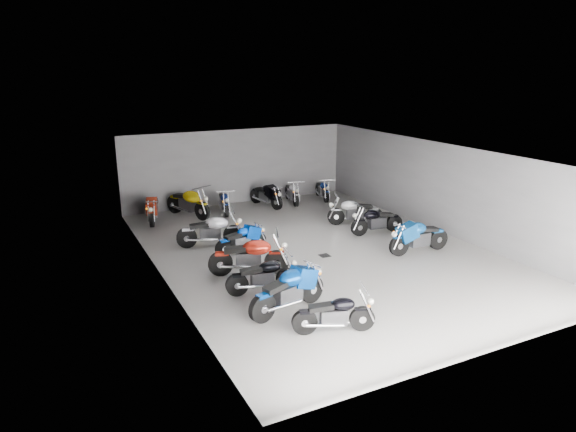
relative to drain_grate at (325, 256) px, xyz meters
name	(u,v)px	position (x,y,z in m)	size (l,w,h in m)	color
ground	(317,251)	(0.00, 0.50, -0.01)	(14.00, 14.00, 0.00)	gray
wall_back	(238,167)	(0.00, 7.50, 1.59)	(10.00, 0.10, 3.20)	slate
wall_left	(159,224)	(-5.00, 0.50, 1.59)	(0.10, 14.00, 3.20)	slate
wall_right	(439,187)	(5.00, 0.50, 1.59)	(0.10, 14.00, 3.20)	slate
ceiling	(318,152)	(0.00, 0.50, 3.21)	(10.00, 14.00, 0.04)	black
drain_grate	(325,256)	(0.00, 0.00, 0.00)	(0.32, 0.32, 0.01)	black
motorcycle_left_a	(335,314)	(-2.28, -4.31, 0.45)	(1.83, 0.74, 0.83)	black
motorcycle_left_b	(289,290)	(-2.74, -2.93, 0.55)	(2.26, 0.75, 1.01)	black
motorcycle_left_c	(263,276)	(-2.84, -1.64, 0.47)	(1.96, 0.49, 0.86)	black
motorcycle_left_d	(250,256)	(-2.70, -0.36, 0.55)	(2.19, 1.00, 1.01)	black
motorcycle_left_e	(242,239)	(-2.23, 1.43, 0.44)	(1.85, 0.48, 0.82)	black
motorcycle_left_f	(211,231)	(-2.91, 2.48, 0.53)	(2.17, 0.72, 0.97)	black
motorcycle_right_c	(418,237)	(2.83, -1.08, 0.53)	(2.22, 0.45, 0.97)	black
motorcycle_right_e	(376,221)	(2.78, 1.12, 0.48)	(2.04, 0.46, 0.90)	black
motorcycle_right_f	(355,212)	(2.72, 2.42, 0.50)	(2.00, 0.96, 0.93)	black
motorcycle_back_a	(153,209)	(-4.01, 6.18, 0.52)	(0.78, 2.14, 0.96)	black
motorcycle_back_b	(188,203)	(-2.60, 6.25, 0.57)	(1.16, 2.24, 1.06)	black
motorcycle_back_c	(224,202)	(-1.14, 6.19, 0.46)	(0.56, 1.91, 0.85)	black
motorcycle_back_d	(266,195)	(0.81, 6.30, 0.50)	(0.65, 2.07, 0.92)	black
motorcycle_back_e	(292,192)	(2.07, 6.35, 0.47)	(0.58, 1.96, 0.87)	black
motorcycle_back_f	(322,190)	(3.59, 6.33, 0.44)	(0.59, 1.84, 0.82)	black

